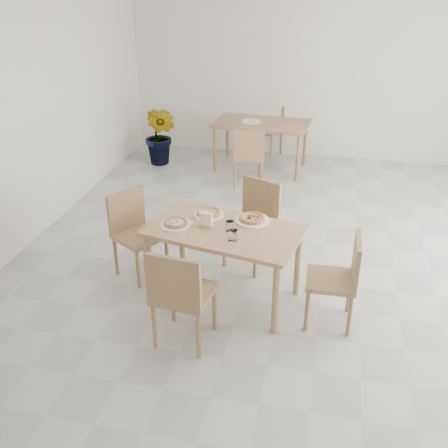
% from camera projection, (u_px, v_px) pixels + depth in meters
% --- Properties ---
extents(main_table, '(1.54, 1.07, 0.75)m').
position_uv_depth(main_table, '(224.00, 237.00, 4.87)').
color(main_table, tan).
rests_on(main_table, ground).
extents(chair_south, '(0.51, 0.51, 0.93)m').
position_uv_depth(chair_south, '(180.00, 292.00, 4.27)').
color(chair_south, '#9F844F').
rests_on(chair_south, ground).
extents(chair_north, '(0.60, 0.60, 0.92)m').
position_uv_depth(chair_north, '(255.00, 217.00, 5.54)').
color(chair_north, '#9F844F').
rests_on(chair_north, ground).
extents(chair_west, '(0.60, 0.60, 0.88)m').
position_uv_depth(chair_west, '(134.00, 228.00, 5.35)').
color(chair_west, '#9F844F').
rests_on(chair_west, ground).
extents(chair_east, '(0.43, 0.43, 0.87)m').
position_uv_depth(chair_east, '(341.00, 275.00, 4.58)').
color(chair_east, '#9F844F').
rests_on(chair_east, ground).
extents(plate_margherita, '(0.29, 0.29, 0.02)m').
position_uv_depth(plate_margherita, '(209.00, 215.00, 5.07)').
color(plate_margherita, white).
rests_on(plate_margherita, main_table).
extents(plate_mushroom, '(0.30, 0.30, 0.02)m').
position_uv_depth(plate_mushroom, '(176.00, 225.00, 4.88)').
color(plate_mushroom, white).
rests_on(plate_mushroom, main_table).
extents(plate_pepperoni, '(0.33, 0.33, 0.02)m').
position_uv_depth(plate_pepperoni, '(252.00, 220.00, 4.96)').
color(plate_pepperoni, white).
rests_on(plate_pepperoni, main_table).
extents(pizza_margherita, '(0.24, 0.24, 0.03)m').
position_uv_depth(pizza_margherita, '(209.00, 213.00, 5.06)').
color(pizza_margherita, tan).
rests_on(pizza_margherita, plate_margherita).
extents(pizza_mushroom, '(0.24, 0.24, 0.03)m').
position_uv_depth(pizza_mushroom, '(176.00, 223.00, 4.87)').
color(pizza_mushroom, tan).
rests_on(pizza_mushroom, plate_mushroom).
extents(pizza_pepperoni, '(0.28, 0.28, 0.03)m').
position_uv_depth(pizza_pepperoni, '(252.00, 218.00, 4.95)').
color(pizza_pepperoni, tan).
rests_on(pizza_pepperoni, plate_pepperoni).
extents(tumbler_a, '(0.08, 0.08, 0.10)m').
position_uv_depth(tumbler_a, '(233.00, 235.00, 4.60)').
color(tumbler_a, white).
rests_on(tumbler_a, main_table).
extents(tumbler_b, '(0.07, 0.07, 0.10)m').
position_uv_depth(tumbler_b, '(230.00, 226.00, 4.77)').
color(tumbler_b, white).
rests_on(tumbler_b, main_table).
extents(napkin_holder, '(0.13, 0.08, 0.14)m').
position_uv_depth(napkin_holder, '(206.00, 220.00, 4.84)').
color(napkin_holder, silver).
rests_on(napkin_holder, main_table).
extents(fork_a, '(0.02, 0.17, 0.01)m').
position_uv_depth(fork_a, '(188.00, 237.00, 4.67)').
color(fork_a, silver).
rests_on(fork_a, main_table).
extents(fork_b, '(0.11, 0.14, 0.01)m').
position_uv_depth(fork_b, '(234.00, 241.00, 4.61)').
color(fork_b, silver).
rests_on(fork_b, main_table).
extents(second_table, '(1.48, 0.93, 0.75)m').
position_uv_depth(second_table, '(261.00, 128.00, 8.01)').
color(second_table, '#9F844F').
rests_on(second_table, ground).
extents(chair_back_s, '(0.51, 0.51, 0.88)m').
position_uv_depth(chair_back_s, '(248.00, 153.00, 7.42)').
color(chair_back_s, '#9F844F').
rests_on(chair_back_s, ground).
extents(chair_back_n, '(0.52, 0.52, 0.81)m').
position_uv_depth(chair_back_n, '(270.00, 126.00, 8.77)').
color(chair_back_n, '#9F844F').
rests_on(chair_back_n, ground).
extents(plate_empty, '(0.29, 0.29, 0.02)m').
position_uv_depth(plate_empty, '(251.00, 121.00, 7.99)').
color(plate_empty, white).
rests_on(plate_empty, second_table).
extents(potted_plant, '(0.65, 0.60, 0.95)m').
position_uv_depth(potted_plant, '(161.00, 136.00, 8.28)').
color(potted_plant, '#26611D').
rests_on(potted_plant, ground).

